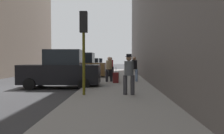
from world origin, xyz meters
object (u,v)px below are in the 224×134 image
Objects in this scene: parked_red_hatchback at (95,65)px; traffic_light at (84,35)px; parked_bronze_suv at (80,67)px; parked_gray_coupe at (89,66)px; pedestrian_in_tan_coat at (109,68)px; pedestrian_in_jeans at (134,68)px; fire_hydrant at (98,75)px; rolling_suitcase at (116,77)px; parked_black_suv at (61,70)px; pedestrian_with_beanie at (129,72)px; pedestrian_in_red_jacket at (111,66)px.

traffic_light reaches higher than parked_red_hatchback.
parked_bronze_suv reaches higher than parked_gray_coupe.
parked_bronze_suv is at bearing 123.88° from pedestrian_in_tan_coat.
traffic_light reaches higher than parked_gray_coupe.
parked_gray_coupe is 2.46× the size of pedestrian_in_jeans.
fire_hydrant is at bearing 155.08° from pedestrian_in_jeans.
parked_gray_coupe is at bearing 106.62° from rolling_suitcase.
traffic_light is (1.85, -3.31, 1.73)m from parked_black_suv.
rolling_suitcase is (3.20, -4.70, -0.54)m from parked_bronze_suv.
pedestrian_in_tan_coat is at bearing -80.28° from parked_red_hatchback.
parked_black_suv is at bearing -90.00° from parked_bronze_suv.
pedestrian_in_jeans reaches higher than parked_gray_coupe.
parked_black_suv reaches higher than pedestrian_with_beanie.
parked_bronze_suv is at bearing 124.24° from rolling_suitcase.
parked_black_suv is at bearing -90.00° from parked_red_hatchback.
parked_black_suv reaches higher than pedestrian_in_jeans.
pedestrian_in_red_jacket is at bearing 96.26° from pedestrian_with_beanie.
traffic_light is 2.11× the size of pedestrian_in_tan_coat.
pedestrian_in_tan_coat is (2.72, -4.05, 0.07)m from parked_bronze_suv.
traffic_light reaches higher than pedestrian_with_beanie.
parked_black_suv is 5.00m from pedestrian_with_beanie.
pedestrian_with_beanie is (3.81, -9.54, 0.10)m from parked_bronze_suv.
traffic_light is (1.85, -15.63, 1.91)m from parked_gray_coupe.
traffic_light is at bearing -94.69° from pedestrian_in_red_jacket.
parked_black_suv reaches higher than parked_red_hatchback.
fire_hydrant is 7.37m from traffic_light.
traffic_light reaches higher than rolling_suitcase.
parked_black_suv is at bearing -153.32° from rolling_suitcase.
traffic_light reaches higher than pedestrian_in_red_jacket.
pedestrian_in_jeans is at bearing 83.51° from pedestrian_with_beanie.
parked_red_hatchback is at bearing 99.72° from pedestrian_in_tan_coat.
pedestrian_in_red_jacket is 5.39m from rolling_suitcase.
pedestrian_in_tan_coat is (2.72, 2.26, 0.07)m from parked_black_suv.
fire_hydrant is 7.25m from pedestrian_with_beanie.
pedestrian_in_jeans is 1.64× the size of rolling_suitcase.
parked_bronze_suv is 2.73× the size of pedestrian_in_jeans.
parked_red_hatchback is at bearing 100.96° from rolling_suitcase.
parked_bronze_suv is 1.11× the size of parked_gray_coupe.
parked_bronze_suv reaches higher than parked_red_hatchback.
pedestrian_with_beanie reaches higher than pedestrian_in_jeans.
fire_hydrant is at bearing 106.13° from pedestrian_with_beanie.
traffic_light is at bearing -177.73° from pedestrian_with_beanie.
traffic_light is (0.05, -7.02, 2.26)m from fire_hydrant.
pedestrian_in_jeans is 1.65m from rolling_suitcase.
pedestrian_in_red_jacket is (2.69, 6.94, 0.07)m from parked_black_suv.
pedestrian_with_beanie is at bearing -73.87° from fire_hydrant.
parked_gray_coupe is 2.46× the size of pedestrian_in_red_jacket.
pedestrian_in_jeans is at bearing 28.97° from parked_black_suv.
pedestrian_in_red_jacket is 1.64× the size of rolling_suitcase.
pedestrian_with_beanie reaches higher than parked_red_hatchback.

